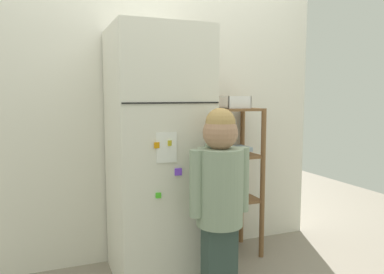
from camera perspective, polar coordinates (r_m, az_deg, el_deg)
The scene contains 6 objects.
ground_plane at distance 2.73m, azimuth -2.11°, elevation -19.59°, with size 6.00×6.00×0.00m, color gray.
kitchen_wall_back at distance 2.79m, azimuth -4.58°, elevation 3.51°, with size 2.53×0.03×2.12m, color silver.
refrigerator at distance 2.47m, azimuth -5.16°, elevation -2.70°, with size 0.59×0.63×1.62m.
child_standing at distance 2.15m, azimuth 4.21°, elevation -7.49°, with size 0.36×0.27×1.13m.
pantry_shelf_unit at distance 2.83m, azimuth 5.95°, elevation -4.65°, with size 0.39×0.34×1.10m.
fruit_bin at distance 2.76m, azimuth 6.51°, elevation 5.13°, with size 0.18×0.18×0.09m.
Camera 1 is at (-0.82, -2.32, 1.19)m, focal length 35.28 mm.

